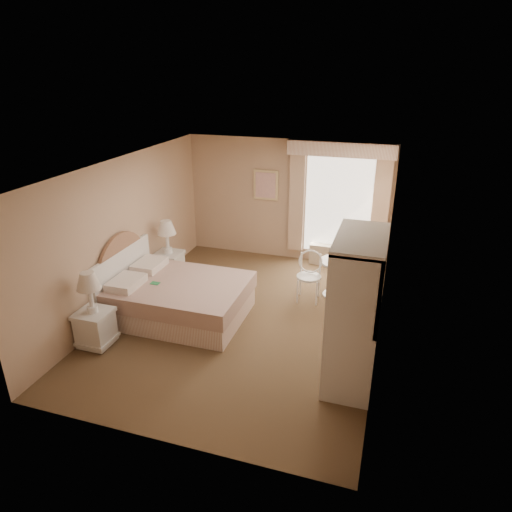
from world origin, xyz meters
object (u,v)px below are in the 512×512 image
(cafe_chair, at_px, (310,272))
(nightstand_far, at_px, (169,259))
(nightstand_near, at_px, (94,319))
(armoire, at_px, (355,323))
(bed, at_px, (175,296))
(round_table, at_px, (338,272))

(cafe_chair, bearing_deg, nightstand_far, 177.66)
(nightstand_near, relative_size, armoire, 0.58)
(bed, xyz_separation_m, armoire, (2.93, -0.76, 0.48))
(nightstand_near, height_order, armoire, armoire)
(round_table, relative_size, armoire, 0.34)
(round_table, bearing_deg, nightstand_far, -174.22)
(round_table, xyz_separation_m, armoire, (0.51, -2.25, 0.37))
(round_table, distance_m, armoire, 2.34)
(armoire, bearing_deg, nightstand_near, -174.15)
(nightstand_near, xyz_separation_m, cafe_chair, (2.69, 2.37, 0.08))
(round_table, bearing_deg, armoire, -77.27)
(armoire, bearing_deg, cafe_chair, 115.76)
(armoire, bearing_deg, round_table, 102.73)
(bed, height_order, armoire, armoire)
(cafe_chair, bearing_deg, bed, -151.53)
(nightstand_near, bearing_deg, cafe_chair, 41.43)
(bed, xyz_separation_m, cafe_chair, (1.97, 1.24, 0.17))
(cafe_chair, bearing_deg, armoire, -67.93)
(round_table, height_order, cafe_chair, cafe_chair)
(bed, xyz_separation_m, nightstand_far, (-0.72, 1.18, 0.10))
(nightstand_far, distance_m, cafe_chair, 2.69)
(cafe_chair, relative_size, armoire, 0.45)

